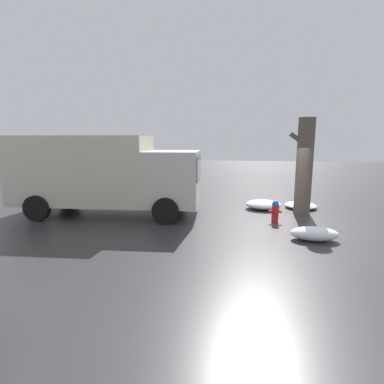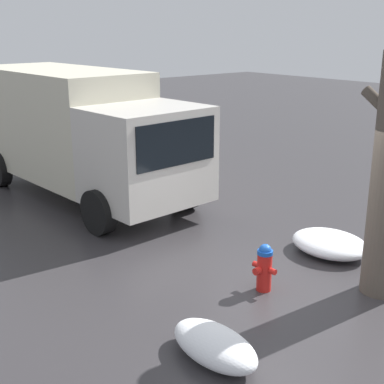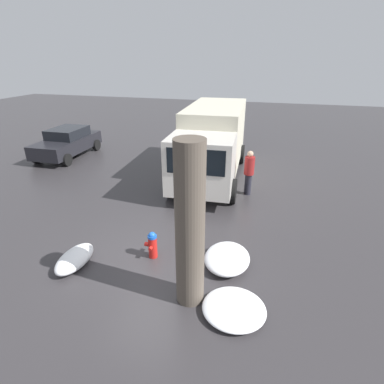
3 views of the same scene
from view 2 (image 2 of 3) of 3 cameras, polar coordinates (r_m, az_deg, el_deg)
The scene contains 6 objects.
ground_plane at distance 8.47m, azimuth 7.63°, elevation -10.29°, with size 60.00×60.00×0.00m, color #333033.
fire_hydrant at distance 8.29m, azimuth 7.71°, elevation -7.92°, with size 0.43×0.34×0.76m.
delivery_truck at distance 12.90m, azimuth -12.09°, elevation 6.62°, with size 6.92×2.84×2.94m.
pedestrian at distance 12.67m, azimuth -1.55°, elevation 3.74°, with size 0.38×0.38×1.72m.
snow_pile_by_hydrant at distance 6.75m, azimuth 2.41°, elevation -16.01°, with size 1.31×0.69×0.38m.
snow_pile_curbside at distance 9.90m, azimuth 14.48°, elevation -5.35°, with size 1.43×1.15×0.37m.
Camera 2 is at (-5.02, 5.60, 3.88)m, focal length 50.00 mm.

